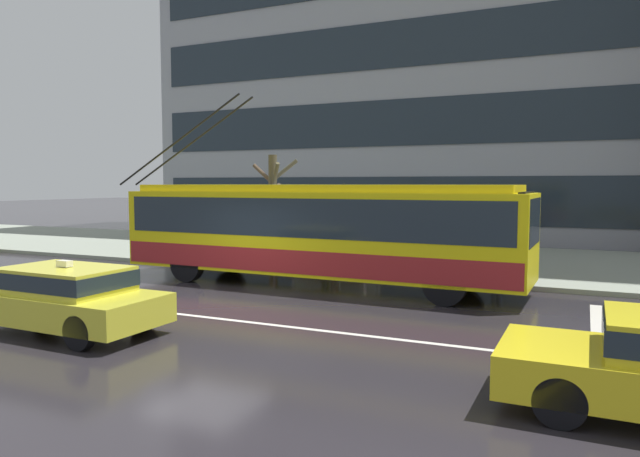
# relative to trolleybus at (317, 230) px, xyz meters

# --- Properties ---
(ground_plane) EXTENTS (160.00, 160.00, 0.00)m
(ground_plane) POSITION_rel_trolleybus_xyz_m (-1.39, -3.31, -1.56)
(ground_plane) COLOR #272328
(sidewalk_slab) EXTENTS (80.00, 10.00, 0.14)m
(sidewalk_slab) POSITION_rel_trolleybus_xyz_m (-1.39, 6.60, -1.49)
(sidewalk_slab) COLOR gray
(sidewalk_slab) RESTS_ON ground_plane
(crosswalk_stripe_edge_near) EXTENTS (0.44, 4.40, 0.01)m
(crosswalk_stripe_edge_near) POSITION_rel_trolleybus_xyz_m (7.18, -1.85, -1.56)
(crosswalk_stripe_edge_near) COLOR beige
(crosswalk_stripe_edge_near) RESTS_ON ground_plane
(lane_centre_line) EXTENTS (72.00, 0.14, 0.01)m
(lane_centre_line) POSITION_rel_trolleybus_xyz_m (-1.39, -4.51, -1.56)
(lane_centre_line) COLOR silver
(lane_centre_line) RESTS_ON ground_plane
(trolleybus) EXTENTS (12.76, 2.81, 5.45)m
(trolleybus) POSITION_rel_trolleybus_xyz_m (0.00, 0.00, 0.00)
(trolleybus) COLOR yellow
(trolleybus) RESTS_ON ground_plane
(taxi_oncoming_near) EXTENTS (4.29, 1.83, 1.39)m
(taxi_oncoming_near) POSITION_rel_trolleybus_xyz_m (-2.35, -6.64, -0.86)
(taxi_oncoming_near) COLOR yellow
(taxi_oncoming_near) RESTS_ON ground_plane
(bus_shelter) EXTENTS (3.65, 1.71, 2.63)m
(bus_shelter) POSITION_rel_trolleybus_xyz_m (-1.32, 3.83, 0.54)
(bus_shelter) COLOR gray
(bus_shelter) RESTS_ON sidewalk_slab
(pedestrian_at_shelter) EXTENTS (1.43, 1.43, 1.98)m
(pedestrian_at_shelter) POSITION_rel_trolleybus_xyz_m (-0.37, 2.40, 0.17)
(pedestrian_at_shelter) COLOR #58594D
(pedestrian_at_shelter) RESTS_ON sidewalk_slab
(pedestrian_approaching_curb) EXTENTS (1.30, 1.30, 1.98)m
(pedestrian_approaching_curb) POSITION_rel_trolleybus_xyz_m (-1.05, 3.16, 0.18)
(pedestrian_approaching_curb) COLOR #4C573E
(pedestrian_approaching_curb) RESTS_ON sidewalk_slab
(pedestrian_walking_past) EXTENTS (0.41, 0.41, 1.74)m
(pedestrian_walking_past) POSITION_rel_trolleybus_xyz_m (4.56, 2.36, -0.39)
(pedestrian_walking_past) COLOR #18212E
(pedestrian_walking_past) RESTS_ON sidewalk_slab
(street_tree_bare) EXTENTS (1.68, 1.01, 3.73)m
(street_tree_bare) POSITION_rel_trolleybus_xyz_m (-3.17, 3.17, 0.63)
(street_tree_bare) COLOR brown
(street_tree_bare) RESTS_ON sidewalk_slab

